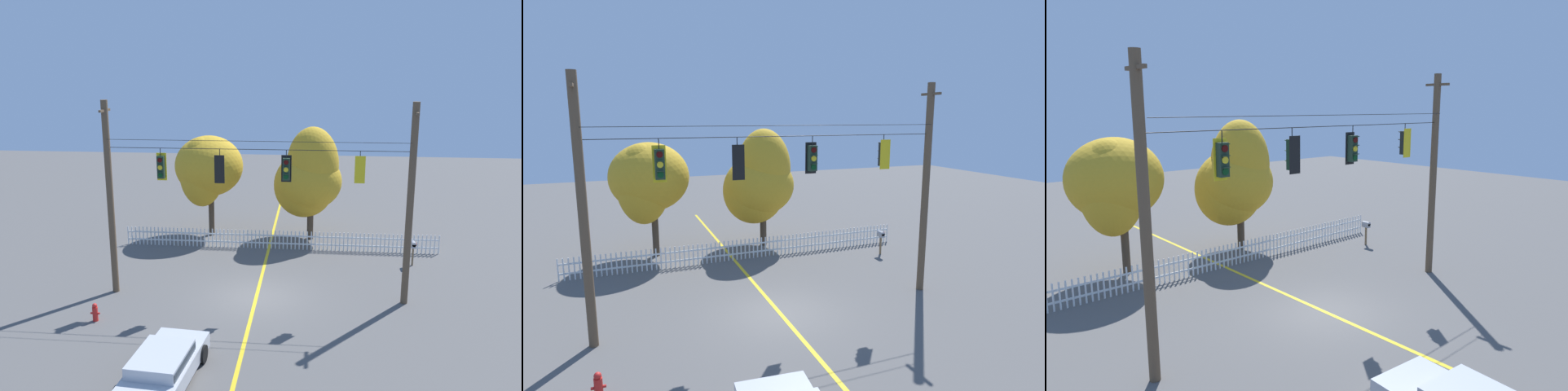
{
  "view_description": "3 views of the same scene",
  "coord_description": "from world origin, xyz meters",
  "views": [
    {
      "loc": [
        2.43,
        -22.55,
        10.1
      ],
      "look_at": [
        0.16,
        0.37,
        4.59
      ],
      "focal_mm": 37.51,
      "sensor_mm": 36.0,
      "label": 1
    },
    {
      "loc": [
        -5.46,
        -14.35,
        7.34
      ],
      "look_at": [
        0.25,
        0.21,
        4.5
      ],
      "focal_mm": 29.82,
      "sensor_mm": 36.0,
      "label": 2
    },
    {
      "loc": [
        -11.34,
        -11.54,
        7.29
      ],
      "look_at": [
        -0.42,
        0.53,
        4.28
      ],
      "focal_mm": 32.81,
      "sensor_mm": 36.0,
      "label": 3
    }
  ],
  "objects": [
    {
      "name": "fire_hydrant",
      "position": [
        -6.25,
        -2.98,
        0.37
      ],
      "size": [
        0.38,
        0.22,
        0.76
      ],
      "color": "red",
      "rests_on": "ground"
    },
    {
      "name": "signal_support_span",
      "position": [
        0.0,
        -0.0,
        4.42
      ],
      "size": [
        13.26,
        1.1,
        8.7
      ],
      "color": "brown",
      "rests_on": "ground"
    },
    {
      "name": "parked_car",
      "position": [
        -2.3,
        -7.09,
        0.61
      ],
      "size": [
        2.32,
        4.76,
        1.15
      ],
      "color": "#B7BABF",
      "rests_on": "ground"
    },
    {
      "name": "traffic_signal_eastbound_side",
      "position": [
        4.34,
        -0.01,
        5.91
      ],
      "size": [
        0.43,
        0.38,
        1.34
      ],
      "color": "black"
    },
    {
      "name": "traffic_signal_southbound_primary",
      "position": [
        1.28,
        0.01,
        5.86
      ],
      "size": [
        0.43,
        0.38,
        1.4
      ],
      "color": "black"
    },
    {
      "name": "roadside_mailbox",
      "position": [
        7.63,
        4.73,
        1.05
      ],
      "size": [
        0.25,
        0.44,
        1.29
      ],
      "color": "brown",
      "rests_on": "ground"
    },
    {
      "name": "autumn_maple_near_fence",
      "position": [
        -3.95,
        9.01,
        4.13
      ],
      "size": [
        4.1,
        3.96,
        6.06
      ],
      "color": "#473828",
      "rests_on": "ground"
    },
    {
      "name": "autumn_maple_mid",
      "position": [
        2.12,
        8.84,
        3.69
      ],
      "size": [
        4.0,
        3.61,
        6.71
      ],
      "color": "#473828",
      "rests_on": "ground"
    },
    {
      "name": "lane_centerline_stripe",
      "position": [
        0.0,
        0.0,
        0.0
      ],
      "size": [
        0.16,
        36.0,
        0.01
      ],
      "primitive_type": "cube",
      "color": "gold",
      "rests_on": "ground"
    },
    {
      "name": "traffic_signal_northbound_primary",
      "position": [
        -1.55,
        -0.01,
        5.82
      ],
      "size": [
        0.43,
        0.38,
        1.46
      ],
      "color": "black"
    },
    {
      "name": "traffic_signal_westbound_side",
      "position": [
        -4.13,
        0.01,
        5.85
      ],
      "size": [
        0.43,
        0.38,
        1.43
      ],
      "color": "black"
    },
    {
      "name": "white_picket_fence",
      "position": [
        0.59,
        6.66,
        0.54
      ],
      "size": [
        17.59,
        0.06,
        1.07
      ],
      "color": "white",
      "rests_on": "ground"
    },
    {
      "name": "ground",
      "position": [
        0.0,
        0.0,
        0.0
      ],
      "size": [
        80.0,
        80.0,
        0.0
      ],
      "primitive_type": "plane",
      "color": "#565451"
    }
  ]
}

